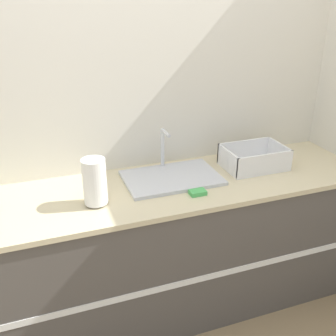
{
  "coord_description": "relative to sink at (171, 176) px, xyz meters",
  "views": [
    {
      "loc": [
        -0.64,
        -1.59,
        1.92
      ],
      "look_at": [
        0.04,
        0.29,
        1.01
      ],
      "focal_mm": 42.0,
      "sensor_mm": 36.0,
      "label": 1
    }
  ],
  "objects": [
    {
      "name": "wall_back",
      "position": [
        -0.09,
        0.28,
        0.39
      ],
      "size": [
        4.96,
        0.06,
        2.6
      ],
      "color": "beige",
      "rests_on": "ground_plane"
    },
    {
      "name": "counter_cabinet",
      "position": [
        -0.09,
        -0.06,
        -0.46
      ],
      "size": [
        2.58,
        0.66,
        0.89
      ],
      "color": "#514C47",
      "rests_on": "ground_plane"
    },
    {
      "name": "sink",
      "position": [
        0.0,
        0.0,
        0.0
      ],
      "size": [
        0.56,
        0.37,
        0.27
      ],
      "color": "silver",
      "rests_on": "counter_cabinet"
    },
    {
      "name": "paper_towel_roll",
      "position": [
        -0.47,
        -0.15,
        0.11
      ],
      "size": [
        0.12,
        0.12,
        0.25
      ],
      "color": "#4C4C51",
      "rests_on": "counter_cabinet"
    },
    {
      "name": "dish_rack",
      "position": [
        0.55,
        -0.01,
        0.03
      ],
      "size": [
        0.38,
        0.27,
        0.14
      ],
      "color": "white",
      "rests_on": "counter_cabinet"
    },
    {
      "name": "sponge",
      "position": [
        0.07,
        -0.23,
        -0.01
      ],
      "size": [
        0.09,
        0.06,
        0.02
      ],
      "color": "#4CB259",
      "rests_on": "counter_cabinet"
    }
  ]
}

